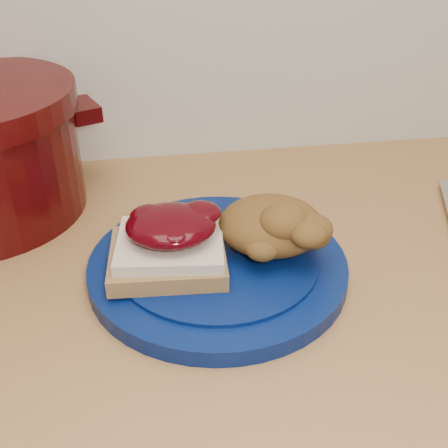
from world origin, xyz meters
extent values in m
cylinder|color=#05164E|center=(-0.04, 1.49, 0.91)|extent=(0.32, 0.32, 0.02)
cube|color=olive|center=(-0.09, 1.48, 0.93)|extent=(0.12, 0.11, 0.02)
cube|color=beige|center=(-0.09, 1.49, 0.95)|extent=(0.12, 0.11, 0.01)
ellipsoid|color=#320107|center=(-0.09, 1.49, 0.97)|extent=(0.11, 0.10, 0.03)
ellipsoid|color=brown|center=(0.02, 1.50, 0.95)|extent=(0.13, 0.12, 0.06)
cube|color=#330505|center=(-0.19, 1.73, 1.01)|extent=(0.06, 0.07, 0.02)
camera|label=1|loc=(-0.11, 1.01, 1.27)|focal=45.00mm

